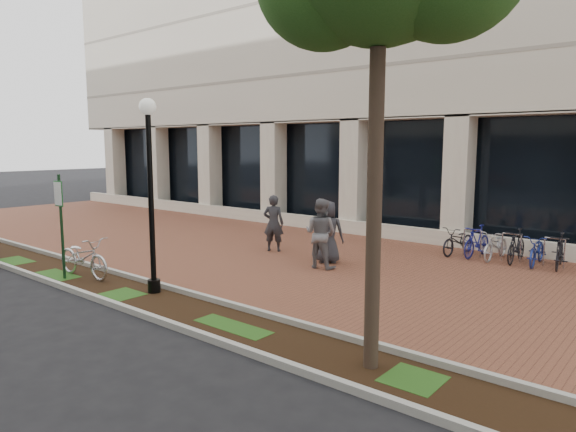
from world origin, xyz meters
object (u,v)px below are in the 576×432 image
Objects in this scene: pedestrian_mid at (321,233)px; parking_sign at (60,214)px; locked_bicycle at (84,257)px; pedestrian_left at (274,223)px; lamppost at (150,185)px; pedestrian_right at (328,232)px; bike_rack_cluster at (505,245)px.

parking_sign is at bearing 43.20° from pedestrian_mid.
pedestrian_left reaches higher than locked_bicycle.
lamppost is 2.42× the size of pedestrian_left.
parking_sign is 0.60× the size of lamppost.
locked_bicycle is 1.12× the size of pedestrian_right.
pedestrian_left is 2.53m from pedestrian_mid.
locked_bicycle is 1.04× the size of pedestrian_mid.
pedestrian_right is (-0.18, 0.62, -0.07)m from pedestrian_mid.
pedestrian_right is at bearing 148.77° from pedestrian_left.
parking_sign is 1.38× the size of pedestrian_mid.
pedestrian_mid is at bearing 46.05° from parking_sign.
lamppost is at bearing -86.80° from locked_bicycle.
parking_sign is 11.91m from bike_rack_cluster.
pedestrian_mid is 0.65m from pedestrian_right.
lamppost is 9.89m from bike_rack_cluster.
pedestrian_right is at bearing -80.38° from pedestrian_mid.
pedestrian_right is (1.30, 4.90, -1.54)m from lamppost.
parking_sign reaches higher than bike_rack_cluster.
pedestrian_right is at bearing 50.58° from parking_sign.
lamppost is 2.45× the size of pedestrian_right.
pedestrian_mid is 1.08× the size of pedestrian_right.
parking_sign is 0.74× the size of bike_rack_cluster.
lamppost is 4.75m from pedestrian_mid.
locked_bicycle is 6.42m from pedestrian_right.
pedestrian_mid is (1.48, 4.27, -1.47)m from lamppost.
pedestrian_right is at bearing -135.37° from bike_rack_cluster.
locked_bicycle is 6.05m from pedestrian_mid.
pedestrian_left is 0.94× the size of pedestrian_mid.
pedestrian_mid is at bearing 134.92° from pedestrian_left.
pedestrian_mid is (3.95, 4.56, 0.42)m from locked_bicycle.
pedestrian_mid is at bearing 78.47° from pedestrian_right.
pedestrian_right reaches higher than locked_bicycle.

